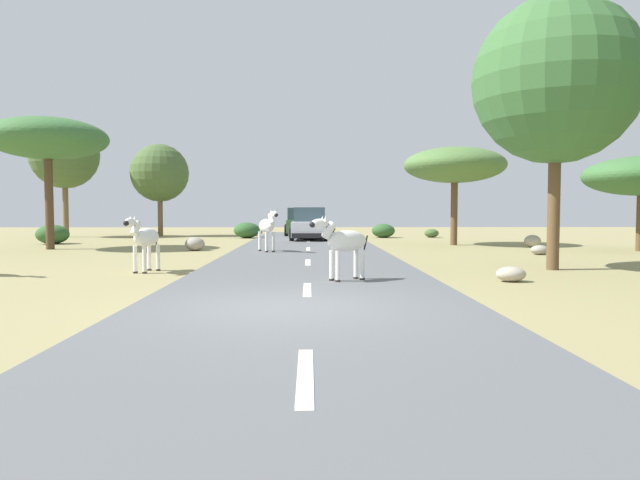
# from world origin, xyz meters

# --- Properties ---
(ground_plane) EXTENTS (90.00, 90.00, 0.00)m
(ground_plane) POSITION_xyz_m (0.00, 0.00, 0.00)
(ground_plane) COLOR #8E8456
(road) EXTENTS (6.00, 64.00, 0.05)m
(road) POSITION_xyz_m (0.39, 0.00, 0.03)
(road) COLOR #56595B
(road) RESTS_ON ground_plane
(lane_markings) EXTENTS (0.16, 56.00, 0.01)m
(lane_markings) POSITION_xyz_m (0.39, -1.00, 0.05)
(lane_markings) COLOR silver
(lane_markings) RESTS_ON road
(zebra_0) EXTENTS (0.98, 1.62, 1.63)m
(zebra_0) POSITION_xyz_m (-1.18, 12.56, 1.02)
(zebra_0) COLOR silver
(zebra_0) RESTS_ON road
(zebra_1) EXTENTS (0.69, 1.59, 1.53)m
(zebra_1) POSITION_xyz_m (-3.93, 5.74, 0.91)
(zebra_1) COLOR silver
(zebra_1) RESTS_ON ground_plane
(zebra_3) EXTENTS (1.43, 0.99, 1.48)m
(zebra_3) POSITION_xyz_m (1.22, 3.48, 0.93)
(zebra_3) COLOR silver
(zebra_3) RESTS_ON road
(car_0) EXTENTS (2.13, 4.39, 1.74)m
(car_0) POSITION_xyz_m (0.46, 21.62, 0.85)
(car_0) COLOR silver
(car_0) RESTS_ON road
(car_1) EXTENTS (2.11, 4.39, 1.74)m
(car_1) POSITION_xyz_m (-0.12, 27.16, 0.85)
(car_1) COLOR #476B38
(car_1) RESTS_ON road
(tree_0) EXTENTS (3.58, 3.58, 5.75)m
(tree_0) POSITION_xyz_m (-8.90, 26.63, 3.94)
(tree_0) COLOR brown
(tree_0) RESTS_ON ground_plane
(tree_2) EXTENTS (4.89, 4.89, 5.49)m
(tree_2) POSITION_xyz_m (-10.47, 14.77, 4.60)
(tree_2) COLOR #4C3823
(tree_2) RESTS_ON ground_plane
(tree_3) EXTENTS (4.74, 4.74, 4.58)m
(tree_3) POSITION_xyz_m (7.23, 17.29, 3.73)
(tree_3) COLOR brown
(tree_3) RESTS_ON ground_plane
(tree_4) EXTENTS (4.52, 4.52, 7.44)m
(tree_4) POSITION_xyz_m (7.18, 6.21, 5.17)
(tree_4) COLOR brown
(tree_4) RESTS_ON ground_plane
(tree_7) EXTENTS (4.08, 4.08, 7.03)m
(tree_7) POSITION_xyz_m (-14.35, 25.61, 4.97)
(tree_7) COLOR brown
(tree_7) RESTS_ON ground_plane
(bush_0) EXTENTS (1.56, 1.41, 0.94)m
(bush_0) POSITION_xyz_m (-12.04, 18.55, 0.47)
(bush_0) COLOR #2D5628
(bush_0) RESTS_ON ground_plane
(bush_1) EXTENTS (1.37, 1.24, 0.82)m
(bush_1) POSITION_xyz_m (4.84, 24.54, 0.41)
(bush_1) COLOR #2D5628
(bush_1) RESTS_ON ground_plane
(bush_3) EXTENTS (0.85, 0.77, 0.51)m
(bush_3) POSITION_xyz_m (7.77, 24.71, 0.26)
(bush_3) COLOR #425B2D
(bush_3) RESTS_ON ground_plane
(bush_4) EXTENTS (1.53, 1.38, 0.92)m
(bush_4) POSITION_xyz_m (-3.24, 24.24, 0.46)
(bush_4) COLOR #2D5628
(bush_4) RESTS_ON ground_plane
(rock_0) EXTENTS (0.69, 0.54, 0.35)m
(rock_0) POSITION_xyz_m (5.09, 3.60, 0.18)
(rock_0) COLOR #A89E8C
(rock_0) RESTS_ON ground_plane
(rock_2) EXTENTS (0.80, 0.70, 0.55)m
(rock_2) POSITION_xyz_m (-4.21, 13.80, 0.27)
(rock_2) COLOR gray
(rock_2) RESTS_ON ground_plane
(rock_3) EXTENTS (0.66, 0.56, 0.36)m
(rock_3) POSITION_xyz_m (8.96, 11.49, 0.18)
(rock_3) COLOR gray
(rock_3) RESTS_ON ground_plane
(rock_4) EXTENTS (0.73, 0.63, 0.55)m
(rock_4) POSITION_xyz_m (10.30, 15.59, 0.28)
(rock_4) COLOR #A89E8C
(rock_4) RESTS_ON ground_plane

